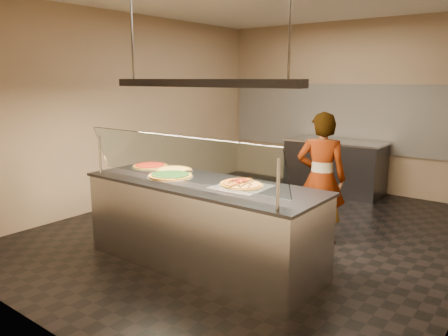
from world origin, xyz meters
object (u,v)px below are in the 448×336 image
Objects in this scene: prep_table at (335,166)px; worker at (321,179)px; serving_counter at (202,224)px; perforated_tray at (242,186)px; heat_lamp_housing at (200,83)px; pizza_spinach at (171,175)px; pizza_spatula at (182,170)px; sneeze_guard at (178,159)px; pizza_cheese at (174,170)px; half_pizza_sausage at (250,186)px; half_pizza_pepperoni at (233,182)px; pizza_tomato at (150,166)px.

prep_table is 2.60m from worker.
serving_counter is 1.60m from worker.
prep_table is (-0.17, 3.82, 0.00)m from serving_counter.
perforated_tray is 3.83m from prep_table.
worker is 1.94m from heat_lamp_housing.
pizza_spinach is 0.22× the size of heat_lamp_housing.
worker reaches higher than pizza_spatula.
heat_lamp_housing is (0.00, 0.34, 0.72)m from sneeze_guard.
perforated_tray is 1.20× the size of pizza_cheese.
sneeze_guard is at bearing -49.01° from pizza_spatula.
serving_counter is 1.64× the size of worker.
heat_lamp_housing reaches higher than half_pizza_sausage.
worker is 0.70× the size of heat_lamp_housing.
sneeze_guard is at bearing -87.70° from prep_table.
heat_lamp_housing is (0.61, -0.22, 1.01)m from pizza_cheese.
half_pizza_pepperoni is at bearing 12.11° from heat_lamp_housing.
pizza_cheese is 1.55× the size of pizza_spatula.
worker is at bearing -70.26° from prep_table.
perforated_tray is at bearing 42.22° from sneeze_guard.
pizza_spinach is (-0.43, -0.03, 0.48)m from serving_counter.
serving_counter is at bearing -170.70° from perforated_tray.
sneeze_guard is at bearing -143.36° from half_pizza_sausage.
pizza_spinach is 1.15× the size of pizza_tomato.
half_pizza_pepperoni is 0.79m from pizza_spinach.
pizza_cheese and pizza_tomato have the same top height.
perforated_tray is 0.33× the size of worker.
serving_counter is 6.00× the size of pizza_tomato.
worker is at bearing 34.33° from pizza_tomato.
pizza_spinach is 1.09m from heat_lamp_housing.
prep_table is 0.74× the size of heat_lamp_housing.
half_pizza_pepperoni is 1.52× the size of pizza_spatula.
prep_table is (-0.17, 4.16, -0.76)m from sneeze_guard.
heat_lamp_housing is at bearing -20.17° from pizza_cheese.
pizza_spinach is (-0.79, -0.10, -0.02)m from half_pizza_pepperoni.
pizza_spatula is at bearing 156.64° from heat_lamp_housing.
heat_lamp_housing reaches higher than worker.
prep_table is (0.31, 3.61, -0.49)m from pizza_spatula.
pizza_tomato is 1.56× the size of pizza_spatula.
pizza_spatula reaches higher than serving_counter.
serving_counter is 1.48m from heat_lamp_housing.
half_pizza_sausage reaches higher than pizza_spatula.
pizza_cheese is at bearing 22.42° from worker.
prep_table is at bearing 76.72° from pizza_tomato.
worker is at bearing 75.42° from half_pizza_pepperoni.
pizza_tomato reaches higher than perforated_tray.
pizza_tomato is at bearing -103.28° from prep_table.
pizza_spinach is (-0.89, -0.10, 0.01)m from perforated_tray.
pizza_spatula is 1.12m from heat_lamp_housing.
worker is at bearing 45.26° from pizza_spatula.
perforated_tray is at bearing -7.91° from pizza_cheese.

